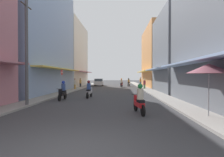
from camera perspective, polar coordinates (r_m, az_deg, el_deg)
ground_plane at (r=26.38m, az=-0.22°, el=-3.48°), size 114.83×114.83×0.00m
sidewalk_left at (r=27.14m, az=-11.37°, el=-3.25°), size 1.54×60.20×0.12m
sidewalk_right at (r=26.65m, az=11.14°, el=-3.32°), size 1.54×60.20×0.12m
building_left_mid at (r=22.97m, az=-24.79°, el=13.08°), size 7.05×13.84×13.77m
building_left_far at (r=34.87m, az=-14.75°, el=7.47°), size 7.05×11.73×12.08m
building_right_mid at (r=22.65m, az=22.72°, el=7.75°), size 7.05×8.18×9.47m
building_right_far at (r=32.74m, az=16.32°, el=6.66°), size 7.05×11.76×10.67m
motorbike_silver at (r=15.76m, az=-7.56°, el=-3.79°), size 0.55×1.81×1.58m
motorbike_white at (r=33.15m, az=5.60°, el=-1.40°), size 0.67×1.77×1.58m
motorbike_red at (r=9.12m, az=9.00°, el=-7.13°), size 0.61×1.79×1.58m
motorbike_black at (r=14.69m, az=-16.04°, el=-4.15°), size 0.55×1.81×1.58m
motorbike_maroon at (r=30.54m, az=3.19°, el=-1.58°), size 0.59×1.80×1.58m
parked_car at (r=35.43m, az=-4.37°, el=-1.20°), size 1.93×4.17×1.45m
pedestrian_crossing at (r=30.13m, az=-10.43°, el=-1.16°), size 0.44×0.44×1.68m
pedestrian_midway at (r=24.97m, az=-12.19°, el=-1.83°), size 0.34×0.34×1.66m
pedestrian_foreground at (r=35.43m, az=9.40°, el=-0.81°), size 0.44×0.44×1.75m
pedestrian_far at (r=25.92m, az=10.70°, el=-1.54°), size 0.44×0.44×1.62m
vendor_umbrella at (r=9.15m, az=29.43°, el=2.90°), size 2.01×2.01×2.54m
utility_pole at (r=12.49m, az=-26.46°, el=8.33°), size 0.20×1.20×7.08m
street_sign_no_entry at (r=18.29m, az=-16.25°, el=-0.01°), size 0.07×0.60×2.65m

